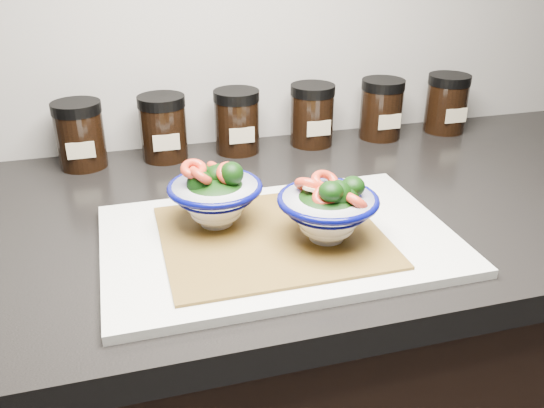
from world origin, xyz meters
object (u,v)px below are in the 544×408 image
object	(u,v)px
spice_jar_e	(381,109)
spice_jar_f	(447,103)
bowl_left	(215,195)
spice_jar_d	(312,115)
spice_jar_b	(163,128)
cutting_board	(279,239)
spice_jar_a	(80,135)
spice_jar_c	(237,121)
bowl_right	(329,210)

from	to	relation	value
spice_jar_e	spice_jar_f	xyz separation A→B (m)	(0.14, 0.00, 0.00)
bowl_left	spice_jar_d	world-z (taller)	spice_jar_d
spice_jar_b	spice_jar_d	distance (m)	0.27
cutting_board	bowl_left	xyz separation A→B (m)	(-0.07, 0.05, 0.05)
cutting_board	spice_jar_d	world-z (taller)	spice_jar_d
bowl_left	spice_jar_a	world-z (taller)	spice_jar_a
cutting_board	spice_jar_f	xyz separation A→B (m)	(0.45, 0.35, 0.05)
spice_jar_a	spice_jar_f	world-z (taller)	same
spice_jar_e	cutting_board	bearing A→B (deg)	-131.52
spice_jar_b	spice_jar_c	size ratio (longest dim) A/B	1.00
spice_jar_c	spice_jar_d	xyz separation A→B (m)	(0.14, 0.00, 0.00)
spice_jar_f	spice_jar_d	bearing A→B (deg)	180.00
spice_jar_f	spice_jar_c	bearing A→B (deg)	180.00
spice_jar_d	spice_jar_b	bearing A→B (deg)	180.00
cutting_board	spice_jar_b	size ratio (longest dim) A/B	3.98
spice_jar_e	spice_jar_b	bearing A→B (deg)	180.00
spice_jar_d	spice_jar_e	world-z (taller)	same
bowl_left	spice_jar_d	xyz separation A→B (m)	(0.24, 0.30, 0.00)
spice_jar_b	spice_jar_f	world-z (taller)	same
bowl_left	bowl_right	size ratio (longest dim) A/B	0.98
bowl_right	spice_jar_e	bearing A→B (deg)	56.36
spice_jar_c	bowl_left	bearing A→B (deg)	-107.86
bowl_right	spice_jar_b	xyz separation A→B (m)	(-0.16, 0.38, 0.00)
spice_jar_d	spice_jar_e	distance (m)	0.14
cutting_board	spice_jar_e	size ratio (longest dim) A/B	3.98
spice_jar_d	spice_jar_f	xyz separation A→B (m)	(0.28, 0.00, 0.00)
bowl_right	spice_jar_f	size ratio (longest dim) A/B	1.13
cutting_board	spice_jar_f	world-z (taller)	spice_jar_f
spice_jar_a	spice_jar_e	distance (m)	0.55
spice_jar_d	spice_jar_f	size ratio (longest dim) A/B	1.00
spice_jar_a	spice_jar_e	world-z (taller)	same
spice_jar_a	bowl_right	bearing A→B (deg)	-51.09
cutting_board	spice_jar_b	bearing A→B (deg)	107.39
bowl_left	bowl_right	xyz separation A→B (m)	(0.13, -0.08, -0.00)
cutting_board	spice_jar_c	world-z (taller)	spice_jar_c
bowl_right	spice_jar_a	distance (m)	0.48
spice_jar_a	bowl_left	bearing A→B (deg)	-59.40
cutting_board	spice_jar_a	world-z (taller)	spice_jar_a
spice_jar_f	spice_jar_e	bearing A→B (deg)	180.00
spice_jar_d	spice_jar_e	xyz separation A→B (m)	(0.14, 0.00, 0.00)
spice_jar_b	bowl_right	bearing A→B (deg)	-66.38
spice_jar_f	spice_jar_b	bearing A→B (deg)	180.00
spice_jar_d	spice_jar_f	bearing A→B (deg)	0.00
cutting_board	spice_jar_c	size ratio (longest dim) A/B	3.98
cutting_board	spice_jar_a	xyz separation A→B (m)	(-0.25, 0.35, 0.05)
bowl_right	cutting_board	bearing A→B (deg)	151.77
spice_jar_d	spice_jar_e	bearing A→B (deg)	0.00
bowl_right	spice_jar_b	distance (m)	0.41
cutting_board	bowl_right	distance (m)	0.08
spice_jar_c	spice_jar_e	world-z (taller)	same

